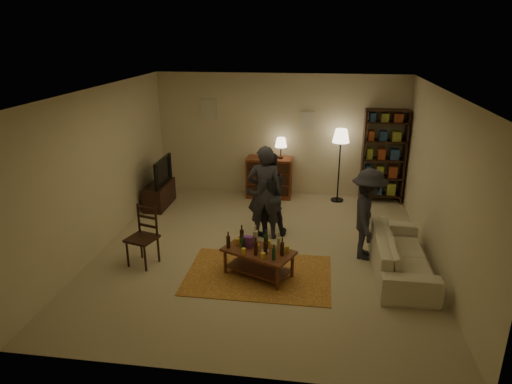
% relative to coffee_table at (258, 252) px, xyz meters
% --- Properties ---
extents(floor, '(6.00, 6.00, 0.00)m').
position_rel_coffee_table_xyz_m(floor, '(-0.03, 0.81, -0.39)').
color(floor, '#C6B793').
rests_on(floor, ground).
extents(room_shell, '(6.00, 6.00, 6.00)m').
position_rel_coffee_table_xyz_m(room_shell, '(-0.68, 3.79, 1.43)').
color(room_shell, beige).
rests_on(room_shell, ground).
extents(rug, '(2.20, 1.50, 0.01)m').
position_rel_coffee_table_xyz_m(rug, '(0.00, -0.00, -0.38)').
color(rug, '#923D20').
rests_on(rug, ground).
extents(coffee_table, '(1.19, 0.95, 0.77)m').
position_rel_coffee_table_xyz_m(coffee_table, '(0.00, 0.00, 0.00)').
color(coffee_table, brown).
rests_on(coffee_table, ground).
extents(dining_chair, '(0.53, 0.53, 0.98)m').
position_rel_coffee_table_xyz_m(dining_chair, '(-1.85, 0.14, 0.13)').
color(dining_chair, black).
rests_on(dining_chair, ground).
extents(tv_stand, '(0.40, 1.00, 1.06)m').
position_rel_coffee_table_xyz_m(tv_stand, '(-2.48, 2.61, -0.00)').
color(tv_stand, black).
rests_on(tv_stand, ground).
extents(dresser, '(1.00, 0.50, 1.36)m').
position_rel_coffee_table_xyz_m(dresser, '(-0.23, 3.53, 0.09)').
color(dresser, maroon).
rests_on(dresser, ground).
extents(bookshelf, '(0.90, 0.34, 2.02)m').
position_rel_coffee_table_xyz_m(bookshelf, '(2.21, 3.59, 0.65)').
color(bookshelf, black).
rests_on(bookshelf, ground).
extents(floor_lamp, '(0.36, 0.36, 1.60)m').
position_rel_coffee_table_xyz_m(floor_lamp, '(1.29, 3.46, 0.97)').
color(floor_lamp, black).
rests_on(floor_lamp, ground).
extents(sofa, '(0.81, 2.08, 0.61)m').
position_rel_coffee_table_xyz_m(sofa, '(2.17, 0.41, -0.08)').
color(sofa, beige).
rests_on(sofa, ground).
extents(person_left, '(0.63, 0.42, 1.70)m').
position_rel_coffee_table_xyz_m(person_left, '(-0.07, 1.39, 0.46)').
color(person_left, '#292931').
rests_on(person_left, ground).
extents(person_right, '(0.89, 0.78, 1.54)m').
position_rel_coffee_table_xyz_m(person_right, '(-0.05, 1.53, 0.39)').
color(person_right, '#23232A').
rests_on(person_right, ground).
extents(person_by_sofa, '(0.64, 1.02, 1.51)m').
position_rel_coffee_table_xyz_m(person_by_sofa, '(1.67, 0.85, 0.37)').
color(person_by_sofa, '#27272E').
rests_on(person_by_sofa, ground).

